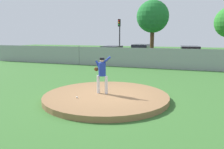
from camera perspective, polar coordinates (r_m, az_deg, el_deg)
ground_plane at (r=15.51m, az=6.46°, el=-0.38°), size 80.00×80.00×0.00m
asphalt_strip at (r=23.78m, az=11.15°, el=3.14°), size 44.00×7.00×0.01m
pitchers_mound at (r=9.88m, az=-1.52°, el=-5.71°), size 5.46×5.46×0.23m
pitcher_youth at (r=9.80m, az=-2.59°, el=0.74°), size 0.81×0.32×1.68m
baseball at (r=9.37m, az=-8.93°, el=-5.75°), size 0.07×0.07×0.07m
chainlink_fence at (r=19.27m, az=9.24°, el=4.16°), size 32.93×0.07×1.81m
parked_car_navy at (r=24.38m, az=0.01°, el=5.35°), size 1.93×4.69×1.62m
parked_car_red at (r=23.60m, az=19.19°, el=4.72°), size 2.23×4.73×1.71m
parked_car_silver at (r=24.08m, az=7.31°, el=5.37°), size 1.90×4.13×1.82m
traffic_cone_orange at (r=27.02m, az=-11.34°, el=4.50°), size 0.40×0.40×0.55m
traffic_light_near at (r=28.64m, az=1.91°, el=10.97°), size 0.28×0.46×4.73m
tree_slender_far at (r=30.60m, az=10.36°, el=14.29°), size 4.21×4.21×7.27m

